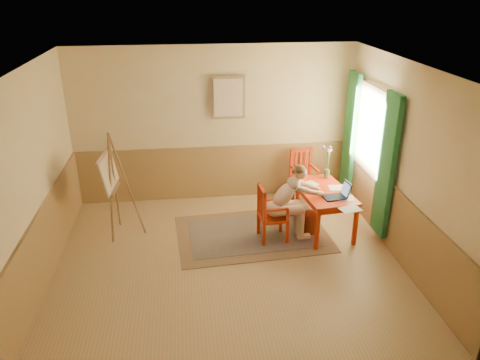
{
  "coord_description": "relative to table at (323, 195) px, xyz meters",
  "views": [
    {
      "loc": [
        -0.54,
        -5.67,
        3.78
      ],
      "look_at": [
        0.25,
        0.55,
        1.05
      ],
      "focal_mm": 34.5,
      "sensor_mm": 36.0,
      "label": 1
    }
  ],
  "objects": [
    {
      "name": "wall_portrait",
      "position": [
        -1.36,
        1.46,
        1.27
      ],
      "size": [
        0.6,
        0.05,
        0.76
      ],
      "color": "#947A55",
      "rests_on": "room"
    },
    {
      "name": "figure",
      "position": [
        -0.6,
        -0.18,
        0.05
      ],
      "size": [
        0.92,
        0.42,
        1.23
      ],
      "color": "beige",
      "rests_on": "room"
    },
    {
      "name": "chair_back",
      "position": [
        -0.03,
        1.14,
        -0.15
      ],
      "size": [
        0.48,
        0.5,
        0.96
      ],
      "color": "red",
      "rests_on": "room"
    },
    {
      "name": "wainscot",
      "position": [
        -1.61,
        0.06,
        -0.13
      ],
      "size": [
        5.0,
        4.5,
        1.0
      ],
      "color": "olive",
      "rests_on": "room"
    },
    {
      "name": "window",
      "position": [
        0.81,
        0.36,
        0.71
      ],
      "size": [
        0.12,
        2.01,
        2.2
      ],
      "color": "white",
      "rests_on": "room"
    },
    {
      "name": "table",
      "position": [
        0.0,
        0.0,
        0.0
      ],
      "size": [
        0.85,
        1.27,
        0.72
      ],
      "color": "red",
      "rests_on": "room"
    },
    {
      "name": "laptop",
      "position": [
        0.14,
        -0.29,
        0.14
      ],
      "size": [
        0.42,
        0.28,
        0.24
      ],
      "color": "#1E2338",
      "rests_on": "table"
    },
    {
      "name": "papers",
      "position": [
        0.12,
        -0.18,
        0.09
      ],
      "size": [
        0.78,
        1.24,
        0.0
      ],
      "color": "white",
      "rests_on": "table"
    },
    {
      "name": "room",
      "position": [
        -1.61,
        -0.74,
        0.77
      ],
      "size": [
        5.04,
        4.54,
        2.84
      ],
      "color": "tan",
      "rests_on": "ground"
    },
    {
      "name": "wastebasket",
      "position": [
        -0.18,
        -0.04,
        -0.47
      ],
      "size": [
        0.41,
        0.41,
        0.33
      ],
      "primitive_type": "cylinder",
      "rotation": [
        0.0,
        0.0,
        0.47
      ],
      "color": "#A0391D",
      "rests_on": "room"
    },
    {
      "name": "chair_left",
      "position": [
        -0.89,
        -0.19,
        -0.18
      ],
      "size": [
        0.45,
        0.43,
        0.91
      ],
      "color": "red",
      "rests_on": "room"
    },
    {
      "name": "easel",
      "position": [
        -3.3,
        0.31,
        0.38
      ],
      "size": [
        0.6,
        0.76,
        1.71
      ],
      "color": "olive",
      "rests_on": "room"
    },
    {
      "name": "vase",
      "position": [
        0.2,
        0.5,
        0.34
      ],
      "size": [
        0.18,
        0.27,
        0.54
      ],
      "color": "#3F724C",
      "rests_on": "table"
    },
    {
      "name": "rug",
      "position": [
        -1.14,
        -0.0,
        -0.62
      ],
      "size": [
        2.5,
        1.75,
        0.02
      ],
      "color": "#8C7251",
      "rests_on": "room"
    }
  ]
}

